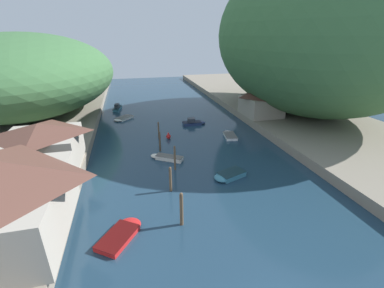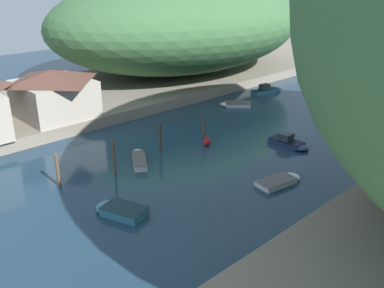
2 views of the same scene
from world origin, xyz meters
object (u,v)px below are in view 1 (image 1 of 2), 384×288
Objects in this scene: boathouse_shed at (42,145)px; boat_near_quay at (194,122)px; boat_yellow_tender at (165,157)px; person_on_quay at (39,215)px; boat_moored_right at (123,118)px; boat_mid_channel at (228,175)px; boat_red_skiff at (230,135)px; boat_far_upstream at (122,233)px; channel_buoy_near at (168,136)px; boat_cabin_cruiser at (118,107)px; right_bank_cottage at (262,101)px.

boathouse_shed is 25.65m from boat_near_quay.
boat_yellow_tender is 2.59× the size of person_on_quay.
boat_moored_right is at bearing 67.69° from boathouse_shed.
boat_yellow_tender is at bearing 3.91° from boathouse_shed.
person_on_quay reaches higher than boat_yellow_tender.
boat_mid_channel is 0.98× the size of boat_red_skiff.
person_on_quay is (-6.08, 1.27, 2.02)m from boat_far_upstream.
boat_mid_channel is 18.85m from person_on_quay.
boat_red_skiff is 29.18m from person_on_quay.
boat_yellow_tender is 3.95× the size of channel_buoy_near.
boat_near_quay is (12.87, 26.26, 0.14)m from boat_far_upstream.
boat_cabin_cruiser is 1.29× the size of boat_moored_right.
boat_near_quay is 8.31m from boat_red_skiff.
right_bank_cottage reaches higher than person_on_quay.
boat_far_upstream is 1.07× the size of boat_yellow_tender.
boat_moored_right is at bearing -73.65° from boat_cabin_cruiser.
person_on_quay is (-18.95, -24.98, 1.88)m from boat_near_quay.
right_bank_cottage is 26.76m from boat_moored_right.
person_on_quay is (-23.06, -17.76, 2.03)m from boat_red_skiff.
person_on_quay reaches higher than channel_buoy_near.
boat_far_upstream is 40.73m from boat_cabin_cruiser.
boathouse_shed is 4.83× the size of person_on_quay.
boat_red_skiff is at bearing 30.30° from boat_near_quay.
right_bank_cottage is 1.69× the size of boat_yellow_tender.
boat_yellow_tender is (-11.40, -5.92, 0.06)m from boat_red_skiff.
person_on_quay reaches higher than boat_near_quay.
boat_cabin_cruiser is at bearing 138.91° from boat_red_skiff.
boathouse_shed is 1.87× the size of boat_yellow_tender.
right_bank_cottage is at bearing 44.57° from boat_red_skiff.
right_bank_cottage is 1.79× the size of boat_moored_right.
boat_far_upstream is 32.49m from boat_moored_right.
boathouse_shed reaches higher than channel_buoy_near.
boat_red_skiff is at bearing 83.53° from boat_far_upstream.
boat_far_upstream is at bearing 99.00° from boat_mid_channel.
channel_buoy_near is (8.11, -20.38, 0.03)m from boat_cabin_cruiser.
boat_far_upstream is at bearing -109.37° from channel_buoy_near.
boat_yellow_tender is (5.58, 13.12, 0.06)m from boat_far_upstream.
boat_cabin_cruiser is 3.16× the size of person_on_quay.
boat_moored_right is (-11.82, 25.86, -0.09)m from boat_mid_channel.
boathouse_shed is at bearing 113.69° from boat_moored_right.
right_bank_cottage is 1.72× the size of boat_red_skiff.
boat_mid_channel is at bearing -60.16° from boat_cabin_cruiser.
right_bank_cottage is 6.67× the size of channel_buoy_near.
person_on_quay is (2.19, -10.90, -1.67)m from boathouse_shed.
channel_buoy_near is at bearing -43.39° from boat_near_quay.
boat_near_quay is at bearing -23.03° from boat_mid_channel.
boat_mid_channel is 0.79× the size of boat_cabin_cruiser.
channel_buoy_near is at bearing 20.44° from boat_yellow_tender.
boat_cabin_cruiser reaches higher than boat_mid_channel.
boat_cabin_cruiser is 1.22× the size of boat_yellow_tender.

